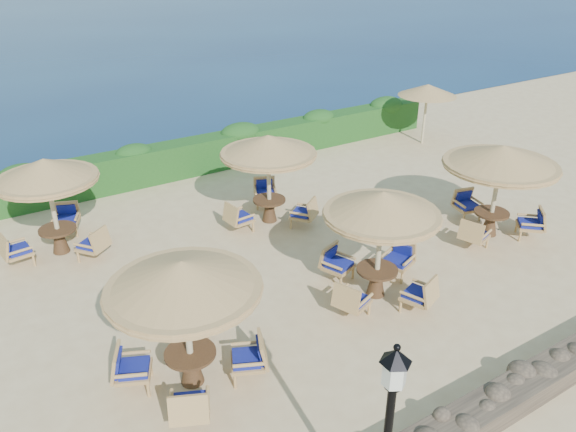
% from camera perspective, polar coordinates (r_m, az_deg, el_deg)
% --- Properties ---
extents(ground, '(120.00, 120.00, 0.00)m').
position_cam_1_polar(ground, '(15.46, 6.24, -2.96)').
color(ground, '#D1B685').
rests_on(ground, ground).
extents(hedge, '(18.00, 0.90, 1.20)m').
position_cam_1_polar(hedge, '(20.79, -6.02, 6.76)').
color(hedge, '#164215').
rests_on(hedge, ground).
extents(stone_wall, '(15.00, 0.65, 0.44)m').
position_cam_1_polar(stone_wall, '(12.04, 25.29, -14.11)').
color(stone_wall, brown).
rests_on(stone_wall, ground).
extents(extra_parasol, '(2.30, 2.30, 2.41)m').
position_cam_1_polar(extra_parasol, '(23.26, 14.00, 12.30)').
color(extra_parasol, '#C6B68B').
rests_on(extra_parasol, ground).
extents(cafe_set_0, '(2.84, 2.84, 2.65)m').
position_cam_1_polar(cafe_set_0, '(10.11, -10.41, -8.60)').
color(cafe_set_0, '#C6B68B').
rests_on(cafe_set_0, ground).
extents(cafe_set_1, '(2.87, 2.87, 2.65)m').
position_cam_1_polar(cafe_set_1, '(12.62, 9.39, -1.17)').
color(cafe_set_1, '#C6B68B').
rests_on(cafe_set_1, ground).
extents(cafe_set_2, '(3.08, 3.08, 2.65)m').
position_cam_1_polar(cafe_set_2, '(16.12, 20.69, 4.43)').
color(cafe_set_2, '#C6B68B').
rests_on(cafe_set_2, ground).
extents(cafe_set_3, '(2.71, 2.75, 2.65)m').
position_cam_1_polar(cafe_set_3, '(15.46, -23.12, 2.59)').
color(cafe_set_3, '#C6B68B').
rests_on(cafe_set_3, ground).
extents(cafe_set_4, '(2.81, 2.80, 2.65)m').
position_cam_1_polar(cafe_set_4, '(15.93, -1.99, 5.65)').
color(cafe_set_4, '#C6B68B').
rests_on(cafe_set_4, ground).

